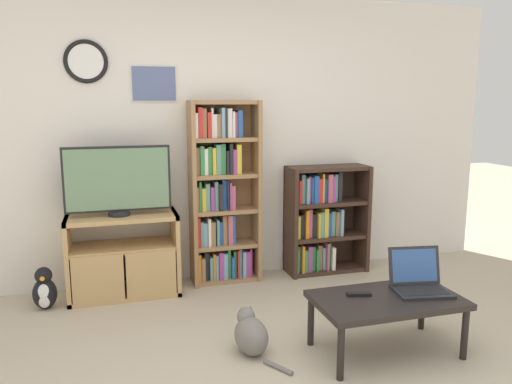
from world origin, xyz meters
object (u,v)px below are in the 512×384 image
Objects in this scene: coffee_table at (387,303)px; cat at (251,334)px; bookshelf_short at (320,219)px; remote_near_laptop at (359,294)px; laptop at (418,280)px; television at (118,180)px; bookshelf_tall at (221,195)px; penguin_figurine at (44,290)px; tv_stand at (124,255)px.

coffee_table is 0.92m from cat.
cat is at bearing -128.32° from bookshelf_short.
remote_near_laptop reaches higher than coffee_table.
remote_near_laptop is (-0.43, 0.02, -0.06)m from laptop.
television is 1.94m from bookshelf_short.
bookshelf_tall reaches higher than cat.
laptop reaches higher than cat.
coffee_table is 2.76× the size of penguin_figurine.
laptop is (1.89, -1.47, 0.10)m from tv_stand.
bookshelf_short is 6.26× the size of remote_near_laptop.
laptop is 1.16× the size of penguin_figurine.
television is at bearing 152.15° from laptop.
coffee_table is (0.74, -1.64, -0.47)m from bookshelf_tall.
tv_stand reaches higher than penguin_figurine.
tv_stand is 5.56× the size of remote_near_laptop.
remote_near_laptop is (1.46, -1.45, 0.04)m from tv_stand.
remote_near_laptop reaches higher than cat.
bookshelf_tall reaches higher than coffee_table.
bookshelf_short is 1.58m from laptop.
tv_stand is at bearing -176.75° from bookshelf_short.
bookshelf_short is 1.61m from remote_near_laptop.
bookshelf_short reaches higher than cat.
bookshelf_short is at bearing 3.25° from tv_stand.
television is at bearing 11.70° from penguin_figurine.
penguin_figurine reaches higher than cat.
bookshelf_tall reaches higher than penguin_figurine.
bookshelf_short is 2.52m from penguin_figurine.
bookshelf_tall is 9.98× the size of remote_near_laptop.
laptop reaches higher than penguin_figurine.
penguin_figurine is (-2.52, 1.33, -0.29)m from laptop.
penguin_figurine is at bearing -170.33° from bookshelf_tall.
tv_stand is 1.81× the size of cat.
television is 1.05m from penguin_figurine.
cat is at bearing -89.54° from remote_near_laptop.
tv_stand is 2.40m from laptop.
cat is at bearing -94.81° from bookshelf_tall.
television is 2.13× the size of laptop.
television is 5.20× the size of remote_near_laptop.
laptop is at bearing 101.35° from remote_near_laptop.
penguin_figurine is at bearing 148.40° from coffee_table.
remote_near_laptop is at bearing -44.79° from tv_stand.
laptop is at bearing 10.84° from coffee_table.
laptop is (0.27, 0.05, 0.11)m from coffee_table.
bookshelf_tall reaches higher than laptop.
coffee_table reaches higher than cat.
remote_near_laptop reaches higher than penguin_figurine.
tv_stand is 2.23m from coffee_table.
coffee_table is (1.63, -1.52, -0.01)m from tv_stand.
remote_near_laptop is (-0.17, 0.07, 0.05)m from coffee_table.
television is 0.90× the size of coffee_table.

